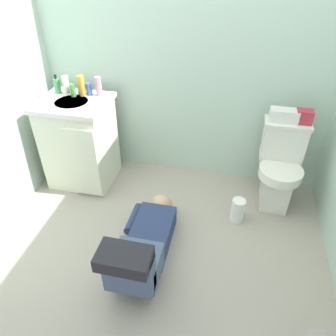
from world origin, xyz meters
name	(u,v)px	position (x,y,z in m)	size (l,w,h in m)	color
ground_plane	(158,242)	(0.00, 0.00, -0.02)	(3.05, 3.00, 0.04)	#A09789
wall_back	(186,48)	(0.00, 1.04, 1.20)	(2.71, 0.08, 2.40)	#B0CBB9
toilet	(279,167)	(0.89, 0.69, 0.37)	(0.36, 0.46, 0.75)	silver
vanity_cabinet	(80,142)	(-0.89, 0.63, 0.42)	(0.60, 0.53, 0.82)	beige
faucet	(79,89)	(-0.89, 0.78, 0.87)	(0.02, 0.02, 0.10)	silver
person_plumber	(144,245)	(-0.05, -0.21, 0.18)	(0.39, 1.06, 0.52)	navy
tissue_box	(284,115)	(0.84, 0.79, 0.80)	(0.22, 0.11, 0.10)	silver
toiletry_bag	(304,117)	(0.99, 0.79, 0.81)	(0.12, 0.09, 0.11)	#B22D3F
soap_dispenser	(57,86)	(-1.08, 0.76, 0.89)	(0.06, 0.06, 0.17)	#449355
bottle_white	(66,85)	(-1.00, 0.76, 0.90)	(0.05, 0.05, 0.16)	silver
bottle_green	(73,90)	(-0.92, 0.72, 0.88)	(0.05, 0.05, 0.12)	#519E4A
bottle_amber	(81,86)	(-0.85, 0.76, 0.91)	(0.06, 0.06, 0.18)	gold
bottle_blue	(89,89)	(-0.79, 0.78, 0.87)	(0.05, 0.05, 0.11)	#3A61BA
bottle_pink	(99,86)	(-0.71, 0.79, 0.90)	(0.05, 0.05, 0.16)	pink
paper_towel_roll	(238,210)	(0.59, 0.38, 0.11)	(0.11, 0.11, 0.21)	white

